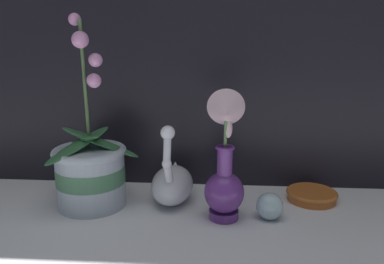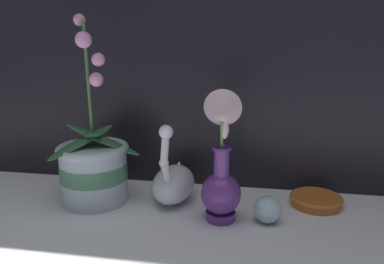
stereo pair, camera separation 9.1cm
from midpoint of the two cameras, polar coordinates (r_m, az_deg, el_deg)
name	(u,v)px [view 2 (the right image)]	position (r m, az deg, el deg)	size (l,w,h in m)	color
ground_plane	(192,232)	(0.84, 3.24, -15.12)	(2.80, 2.80, 0.00)	white
orchid_potted_plant	(94,166)	(0.98, -12.20, -5.12)	(0.22, 0.22, 0.47)	#B2BCCC
swan_figurine	(173,181)	(0.98, -0.17, -7.55)	(0.11, 0.21, 0.22)	white
blue_vase	(221,171)	(0.85, 7.54, -5.98)	(0.09, 0.10, 0.31)	#602D7F
glass_sphere	(267,209)	(0.90, 14.34, -11.43)	(0.06, 0.06, 0.06)	silver
amber_dish	(316,200)	(1.02, 20.87, -9.67)	(0.13, 0.13, 0.03)	#C66628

